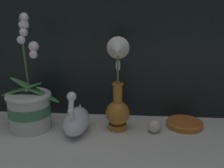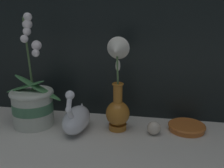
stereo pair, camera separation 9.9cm
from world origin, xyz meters
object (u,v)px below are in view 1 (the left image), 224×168
object	(u,v)px
orchid_potted_plant	(29,106)
swan_figurine	(77,120)
blue_vase	(118,93)
glass_sphere	(154,126)
amber_dish	(184,123)

from	to	relation	value
orchid_potted_plant	swan_figurine	xyz separation A→B (m)	(0.19, -0.02, -0.04)
blue_vase	glass_sphere	distance (m)	0.19
amber_dish	blue_vase	bearing A→B (deg)	-169.22
swan_figurine	orchid_potted_plant	bearing A→B (deg)	174.01
orchid_potted_plant	amber_dish	distance (m)	0.62
orchid_potted_plant	amber_dish	size ratio (longest dim) A/B	3.08
swan_figurine	amber_dish	xyz separation A→B (m)	(0.43, 0.08, -0.04)
orchid_potted_plant	glass_sphere	xyz separation A→B (m)	(0.49, 0.00, -0.07)
blue_vase	glass_sphere	world-z (taller)	blue_vase
swan_figurine	blue_vase	distance (m)	0.19
amber_dish	glass_sphere	bearing A→B (deg)	-154.84
orchid_potted_plant	swan_figurine	bearing A→B (deg)	-5.99
orchid_potted_plant	swan_figurine	world-z (taller)	orchid_potted_plant
amber_dish	swan_figurine	bearing A→B (deg)	-169.21
blue_vase	amber_dish	world-z (taller)	blue_vase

